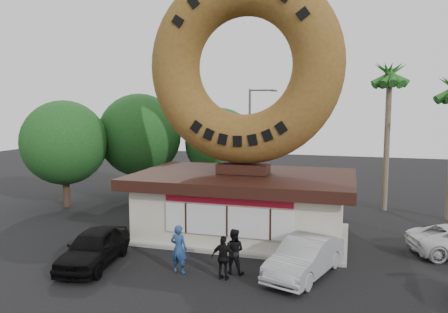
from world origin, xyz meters
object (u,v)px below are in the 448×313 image
Objects in this scene: street_lamp at (251,137)px; person_right at (224,258)px; person_left at (179,249)px; person_center at (234,251)px; giant_donut at (244,66)px; car_silver at (305,257)px; donut_shop at (243,202)px; car_black at (94,247)px.

person_right is (2.54, -15.94, -3.61)m from street_lamp.
person_left reaches higher than person_center.
giant_donut is at bearing -97.14° from person_left.
person_center is at bearing -150.38° from car_silver.
person_right is at bearing 75.96° from person_center.
street_lamp is 4.57× the size of person_right.
car_silver is at bearing -150.87° from person_right.
person_center is 1.06× the size of person_right.
giant_donut is at bearing -79.49° from street_lamp.
street_lamp is (-1.86, 10.02, 2.72)m from donut_shop.
street_lamp is at bearing 100.51° from giant_donut.
person_left is 0.44× the size of car_black.
street_lamp reaches higher than person_right.
person_right is (0.68, -5.94, -7.89)m from giant_donut.
donut_shop reaches higher than person_left.
person_center reaches higher than car_silver.
person_left is at bearing -102.47° from donut_shop.
giant_donut is 2.14× the size of car_silver.
street_lamp is at bearing -82.59° from person_left.
car_silver is (4.95, 1.14, -0.23)m from person_left.
donut_shop is 1.40× the size of street_lamp.
person_right is at bearing -83.43° from donut_shop.
street_lamp is at bearing 100.50° from donut_shop.
car_silver is (8.74, 1.38, -0.02)m from car_black.
street_lamp reaches higher than person_left.
giant_donut reaches higher than donut_shop.
donut_shop is 5.61× the size of person_left.
person_center is 0.76m from person_right.
person_center is 2.85m from car_silver.
street_lamp is at bearing 70.57° from car_black.
person_center is (0.88, -5.20, -7.84)m from giant_donut.
person_left is 3.80m from car_black.
person_center is at bearing -159.90° from person_left.
street_lamp is at bearing -78.58° from person_center.
person_center is (2.74, -15.20, -3.56)m from street_lamp.
person_left is (0.58, -15.77, -3.48)m from street_lamp.
car_silver is at bearing -51.48° from donut_shop.
donut_shop is 2.41× the size of car_silver.
giant_donut reaches higher than car_silver.
street_lamp reaches higher than person_center.
car_silver is (5.53, -14.63, -3.72)m from street_lamp.
car_black is 8.85m from car_silver.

